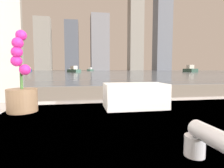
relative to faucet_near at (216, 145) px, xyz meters
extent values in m
cube|color=white|center=(0.10, 0.22, -0.07)|extent=(1.38, 0.95, 0.04)
cylinder|color=silver|center=(0.00, 0.06, -0.03)|extent=(0.04, 0.04, 0.04)
cylinder|color=#8C6B4C|center=(-0.51, 0.56, 0.00)|extent=(0.13, 0.13, 0.10)
cylinder|color=#38662D|center=(-0.51, 0.56, 0.17)|extent=(0.01, 0.01, 0.23)
sphere|color=#DB238E|center=(-0.50, 0.57, 0.29)|extent=(0.05, 0.05, 0.05)
sphere|color=#DB238E|center=(-0.51, 0.54, 0.25)|extent=(0.05, 0.05, 0.05)
sphere|color=#DB238E|center=(-0.51, 0.54, 0.21)|extent=(0.05, 0.05, 0.05)
sphere|color=#DB238E|center=(-0.52, 0.55, 0.17)|extent=(0.05, 0.05, 0.05)
sphere|color=#DB238E|center=(-0.49, 0.54, 0.14)|extent=(0.05, 0.05, 0.05)
cube|color=white|center=(0.01, 0.55, -0.03)|extent=(0.30, 0.17, 0.04)
cube|color=white|center=(0.01, 0.55, 0.01)|extent=(0.30, 0.17, 0.04)
cube|color=white|center=(0.01, 0.55, 0.05)|extent=(0.30, 0.17, 0.04)
cube|color=slate|center=(0.10, 61.82, -0.53)|extent=(180.00, 110.00, 0.01)
cube|color=navy|center=(-16.70, 58.06, -0.17)|extent=(2.83, 4.26, 0.71)
cube|color=#B2A893|center=(-16.70, 58.06, 0.58)|extent=(1.51, 1.78, 0.81)
cube|color=#335647|center=(-4.27, 63.79, -0.28)|extent=(1.24, 2.92, 0.50)
cube|color=silver|center=(-4.27, 63.79, 0.25)|extent=(0.81, 1.13, 0.57)
cube|color=#335647|center=(3.51, 81.56, -0.14)|extent=(3.30, 4.64, 0.77)
cube|color=silver|center=(3.51, 81.56, 0.69)|extent=(1.72, 1.97, 0.88)
cube|color=#335647|center=(28.33, 42.45, -0.09)|extent=(2.27, 5.17, 0.88)
cube|color=silver|center=(28.33, 42.45, 0.85)|extent=(1.45, 2.01, 1.00)
cube|color=#335647|center=(-2.13, 41.62, -0.17)|extent=(3.39, 4.12, 0.70)
cube|color=silver|center=(-2.13, 41.62, 0.58)|extent=(1.68, 1.82, 0.81)
cube|color=gray|center=(-40.73, 117.82, 35.64)|extent=(6.73, 8.20, 72.35)
cube|color=gray|center=(-24.47, 117.82, 16.13)|extent=(9.89, 6.15, 33.32)
cube|color=#4C515B|center=(-6.51, 117.82, 15.12)|extent=(8.45, 12.13, 31.32)
cube|color=slate|center=(11.56, 117.82, 17.50)|extent=(11.65, 13.62, 36.07)
cube|color=gray|center=(36.45, 117.82, 30.17)|extent=(9.45, 8.63, 61.42)
cube|color=slate|center=(56.12, 117.82, 36.72)|extent=(10.96, 9.17, 74.52)
camera|label=1|loc=(-0.24, -0.27, 0.14)|focal=28.00mm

